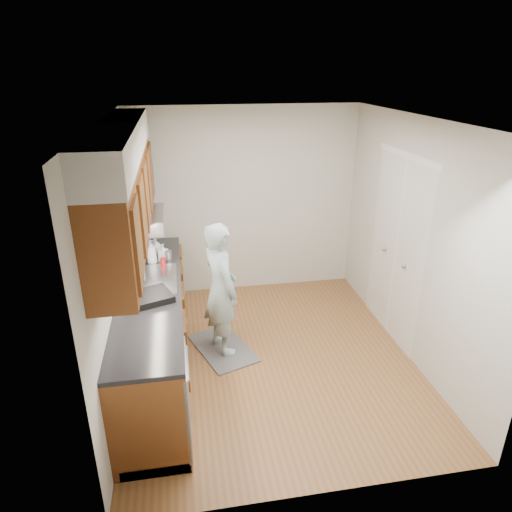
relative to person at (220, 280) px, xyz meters
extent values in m
plane|color=brown|center=(0.49, -0.24, -0.85)|extent=(3.50, 3.50, 0.00)
plane|color=white|center=(0.49, -0.24, 1.65)|extent=(3.50, 3.50, 0.00)
cube|color=#B9B9AE|center=(-1.01, -0.24, 0.40)|extent=(0.02, 3.50, 2.50)
cube|color=#B9B9AE|center=(1.99, -0.24, 0.40)|extent=(0.02, 3.50, 2.50)
cube|color=#B9B9AE|center=(0.49, 1.51, 0.40)|extent=(3.00, 0.02, 2.50)
cube|color=brown|center=(-0.71, -0.24, -0.40)|extent=(0.60, 2.80, 0.90)
cube|color=black|center=(-0.72, -0.24, 0.07)|extent=(0.63, 2.80, 0.04)
cube|color=#B2B2B7|center=(-0.71, -0.04, 0.04)|extent=(0.48, 0.68, 0.14)
cube|color=#B2B2B7|center=(-0.71, -0.04, 0.09)|extent=(0.52, 0.72, 0.01)
cube|color=#B2B2B7|center=(-0.41, -1.34, -0.38)|extent=(0.03, 0.60, 0.80)
cube|color=brown|center=(-0.84, -0.24, 0.97)|extent=(0.33, 2.80, 0.75)
cube|color=silver|center=(-0.84, -0.24, 1.50)|extent=(0.35, 2.80, 0.30)
cube|color=#A5A5AA|center=(-0.78, 0.61, 0.52)|extent=(0.46, 0.75, 0.16)
cube|color=white|center=(1.98, 0.06, 0.17)|extent=(0.02, 1.22, 2.05)
cube|color=slate|center=(0.00, 0.00, -0.84)|extent=(0.77, 0.98, 0.02)
imported|color=#9AB7BC|center=(0.00, 0.00, 0.00)|extent=(0.58, 0.69, 1.67)
imported|color=silver|center=(-0.70, 0.37, 0.23)|extent=(0.15, 0.15, 0.28)
imported|color=silver|center=(-0.58, 0.44, 0.18)|extent=(0.12, 0.12, 0.19)
imported|color=silver|center=(-0.68, 0.68, 0.18)|extent=(0.19, 0.19, 0.19)
cylinder|color=red|center=(-0.59, 0.25, 0.14)|extent=(0.07, 0.07, 0.11)
cylinder|color=#A5A5AA|center=(-0.53, 0.39, 0.15)|extent=(0.08, 0.08, 0.13)
cube|color=black|center=(-0.70, -0.49, 0.12)|extent=(0.49, 0.45, 0.06)
camera|label=1|loc=(-0.37, -4.32, 2.10)|focal=32.00mm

